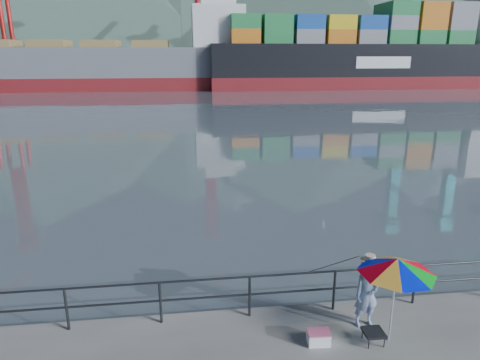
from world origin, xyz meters
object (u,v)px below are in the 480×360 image
(cooler_bag, at_px, (318,338))
(container_ship, at_px, (380,55))
(bulk_carrier, at_px, (129,65))
(fisherman, at_px, (367,294))
(beach_umbrella, at_px, (397,266))

(cooler_bag, relative_size, container_ship, 0.01)
(bulk_carrier, bearing_deg, fisherman, -79.75)
(fisherman, height_order, container_ship, container_ship)
(cooler_bag, distance_m, bulk_carrier, 74.15)
(beach_umbrella, bearing_deg, fisherman, 116.33)
(fisherman, distance_m, cooler_bag, 1.46)
(beach_umbrella, xyz_separation_m, cooler_bag, (-1.50, 0.09, -1.61))
(cooler_bag, xyz_separation_m, container_ship, (34.12, 71.48, 5.70))
(bulk_carrier, bearing_deg, container_ship, -1.99)
(fisherman, distance_m, beach_umbrella, 1.16)
(fisherman, bearing_deg, container_ship, 60.99)
(fisherman, height_order, bulk_carrier, bulk_carrier)
(beach_umbrella, height_order, bulk_carrier, bulk_carrier)
(fisherman, xyz_separation_m, beach_umbrella, (0.29, -0.59, 0.96))
(cooler_bag, bearing_deg, fisherman, 26.61)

